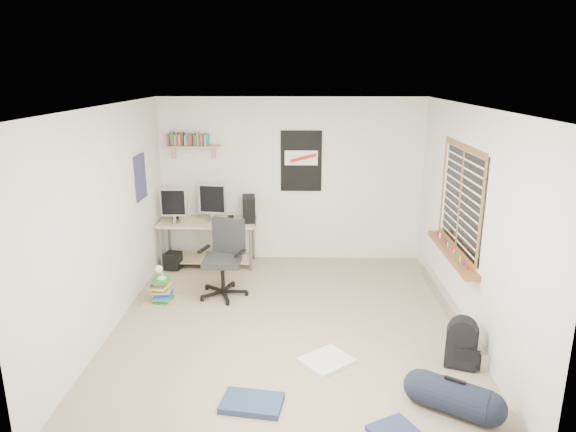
{
  "coord_description": "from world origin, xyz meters",
  "views": [
    {
      "loc": [
        0.12,
        -5.43,
        2.84
      ],
      "look_at": [
        -0.01,
        0.41,
        1.2
      ],
      "focal_mm": 32.0,
      "sensor_mm": 36.0,
      "label": 1
    }
  ],
  "objects_px": {
    "duffel_bag": "(453,398)",
    "book_stack": "(162,291)",
    "office_chair": "(222,260)",
    "desk": "(209,242)",
    "backpack": "(461,347)"
  },
  "relations": [
    {
      "from": "duffel_bag",
      "to": "book_stack",
      "type": "relative_size",
      "value": 1.21
    },
    {
      "from": "office_chair",
      "to": "book_stack",
      "type": "xyz_separation_m",
      "value": [
        -0.76,
        -0.21,
        -0.34
      ]
    },
    {
      "from": "office_chair",
      "to": "duffel_bag",
      "type": "relative_size",
      "value": 1.7
    },
    {
      "from": "desk",
      "to": "duffel_bag",
      "type": "distance_m",
      "value": 4.44
    },
    {
      "from": "book_stack",
      "to": "desk",
      "type": "bearing_deg",
      "value": 74.07
    },
    {
      "from": "desk",
      "to": "book_stack",
      "type": "bearing_deg",
      "value": -97.65
    },
    {
      "from": "backpack",
      "to": "office_chair",
      "type": "bearing_deg",
      "value": 167.53
    },
    {
      "from": "office_chair",
      "to": "book_stack",
      "type": "relative_size",
      "value": 2.07
    },
    {
      "from": "duffel_bag",
      "to": "backpack",
      "type": "bearing_deg",
      "value": 101.06
    },
    {
      "from": "office_chair",
      "to": "backpack",
      "type": "bearing_deg",
      "value": -14.12
    },
    {
      "from": "office_chair",
      "to": "duffel_bag",
      "type": "xyz_separation_m",
      "value": [
        2.33,
        -2.37,
        -0.35
      ]
    },
    {
      "from": "desk",
      "to": "duffel_bag",
      "type": "bearing_deg",
      "value": -43.99
    },
    {
      "from": "duffel_bag",
      "to": "book_stack",
      "type": "distance_m",
      "value": 3.77
    },
    {
      "from": "desk",
      "to": "backpack",
      "type": "height_order",
      "value": "desk"
    },
    {
      "from": "office_chair",
      "to": "backpack",
      "type": "xyz_separation_m",
      "value": [
        2.62,
        -1.62,
        -0.29
      ]
    }
  ]
}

